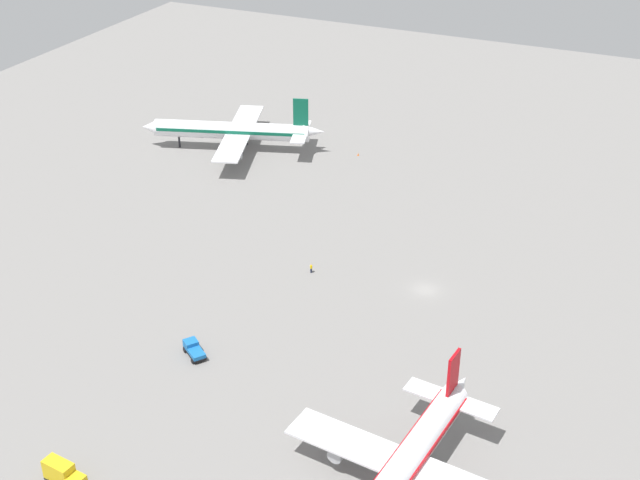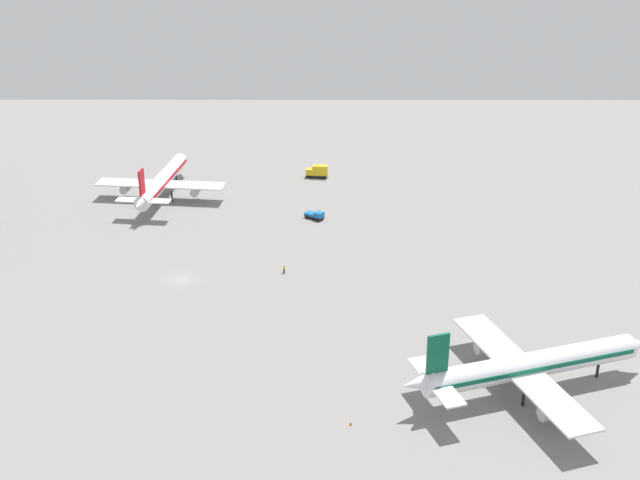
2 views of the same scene
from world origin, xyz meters
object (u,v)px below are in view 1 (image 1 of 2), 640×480
(pushback_tractor, at_px, (194,349))
(catering_truck, at_px, (64,474))
(airplane_at_gate, at_px, (234,131))
(airplane_taxiing, at_px, (402,469))
(ground_crew_worker, at_px, (311,268))
(safety_cone_near_gate, at_px, (358,154))

(pushback_tractor, xyz_separation_m, catering_truck, (-28.76, 0.34, 0.73))
(airplane_at_gate, height_order, pushback_tractor, airplane_at_gate)
(airplane_taxiing, height_order, ground_crew_worker, airplane_taxiing)
(catering_truck, bearing_deg, pushback_tractor, 95.71)
(airplane_taxiing, xyz_separation_m, ground_crew_worker, (41.78, 31.32, -3.45))
(airplane_at_gate, bearing_deg, pushback_tractor, 96.64)
(ground_crew_worker, distance_m, safety_cone_near_gate, 50.30)
(airplane_taxiing, bearing_deg, catering_truck, -61.71)
(pushback_tractor, bearing_deg, catering_truck, 125.17)
(airplane_taxiing, distance_m, safety_cone_near_gate, 100.43)
(airplane_at_gate, distance_m, safety_cone_near_gate, 28.10)
(pushback_tractor, xyz_separation_m, safety_cone_near_gate, (77.14, 5.67, -0.67))
(airplane_at_gate, bearing_deg, safety_cone_near_gate, 179.23)
(catering_truck, bearing_deg, airplane_taxiing, 28.38)
(airplane_at_gate, relative_size, catering_truck, 6.92)
(airplane_taxiing, height_order, safety_cone_near_gate, airplane_taxiing)
(pushback_tractor, bearing_deg, safety_cone_near_gate, -49.95)
(airplane_taxiing, distance_m, pushback_tractor, 39.72)
(airplane_taxiing, bearing_deg, safety_cone_near_gate, -148.44)
(airplane_taxiing, xyz_separation_m, safety_cone_near_gate, (90.75, 42.84, -4.00))
(airplane_taxiing, height_order, catering_truck, airplane_taxiing)
(pushback_tractor, relative_size, catering_truck, 0.81)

